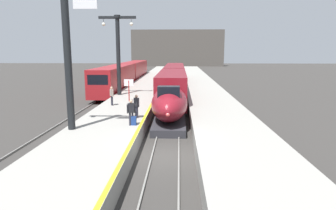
% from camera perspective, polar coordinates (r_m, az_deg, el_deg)
% --- Properties ---
extents(ground_plane, '(260.00, 260.00, 0.00)m').
position_cam_1_polar(ground_plane, '(16.89, -0.50, -9.88)').
color(ground_plane, '#33302D').
extents(platform_left, '(4.80, 110.00, 1.05)m').
position_cam_1_polar(platform_left, '(41.21, -4.55, 2.86)').
color(platform_left, gray).
rests_on(platform_left, ground).
extents(platform_right, '(4.80, 110.00, 1.05)m').
position_cam_1_polar(platform_right, '(41.07, 6.76, 2.80)').
color(platform_right, gray).
rests_on(platform_right, ground).
extents(platform_left_safety_stripe, '(0.20, 107.80, 0.01)m').
position_cam_1_polar(platform_left_safety_stripe, '(40.94, -1.38, 3.59)').
color(platform_left_safety_stripe, yellow).
rests_on(platform_left_safety_stripe, platform_left).
extents(rail_main_left, '(0.08, 110.00, 0.12)m').
position_cam_1_polar(rail_main_left, '(43.74, 0.18, 2.71)').
color(rail_main_left, slate).
rests_on(rail_main_left, ground).
extents(rail_main_right, '(0.08, 110.00, 0.12)m').
position_cam_1_polar(rail_main_right, '(43.72, 2.15, 2.70)').
color(rail_main_right, slate).
rests_on(rail_main_right, ground).
extents(rail_secondary_left, '(0.08, 110.00, 0.12)m').
position_cam_1_polar(rail_secondary_left, '(44.76, -10.25, 2.72)').
color(rail_secondary_left, slate).
rests_on(rail_secondary_left, ground).
extents(rail_secondary_right, '(0.08, 110.00, 0.12)m').
position_cam_1_polar(rail_secondary_right, '(44.46, -8.36, 2.73)').
color(rail_secondary_right, slate).
rests_on(rail_secondary_right, ground).
extents(highspeed_train_main, '(2.92, 38.51, 3.60)m').
position_cam_1_polar(highspeed_train_main, '(38.14, 1.03, 4.41)').
color(highspeed_train_main, maroon).
rests_on(highspeed_train_main, ground).
extents(regional_train_adjacent, '(2.85, 36.60, 3.80)m').
position_cam_1_polar(regional_train_adjacent, '(50.93, -7.90, 6.03)').
color(regional_train_adjacent, maroon).
rests_on(regional_train_adjacent, ground).
extents(station_column_near, '(4.00, 0.68, 9.23)m').
position_cam_1_polar(station_column_near, '(18.87, -18.73, 12.41)').
color(station_column_near, black).
rests_on(station_column_near, platform_left).
extents(station_column_mid, '(4.00, 0.68, 8.56)m').
position_cam_1_polar(station_column_mid, '(33.24, -9.55, 10.87)').
color(station_column_mid, black).
rests_on(station_column_mid, platform_left).
extents(passenger_near_edge, '(0.53, 0.36, 1.69)m').
position_cam_1_polar(passenger_near_edge, '(19.40, -7.08, -1.04)').
color(passenger_near_edge, '#23232D').
rests_on(passenger_near_edge, platform_left).
extents(passenger_mid_platform, '(0.39, 0.49, 1.69)m').
position_cam_1_polar(passenger_mid_platform, '(26.89, -10.73, 2.01)').
color(passenger_mid_platform, '#23232D').
rests_on(passenger_mid_platform, platform_left).
extents(passenger_far_waiting, '(0.42, 0.44, 1.69)m').
position_cam_1_polar(passenger_far_waiting, '(21.56, -6.06, 0.12)').
color(passenger_far_waiting, '#23232D').
rests_on(passenger_far_waiting, platform_left).
extents(rolling_suitcase, '(0.40, 0.22, 0.98)m').
position_cam_1_polar(rolling_suitcase, '(19.57, -6.66, -2.98)').
color(rolling_suitcase, navy).
rests_on(rolling_suitcase, platform_left).
extents(departure_info_board, '(0.90, 0.10, 2.12)m').
position_cam_1_polar(departure_info_board, '(28.82, -7.52, 3.69)').
color(departure_info_board, maroon).
rests_on(departure_info_board, platform_left).
extents(terminus_back_wall, '(36.00, 2.00, 14.00)m').
position_cam_1_polar(terminus_back_wall, '(117.85, 1.82, 10.85)').
color(terminus_back_wall, '#4C4742').
rests_on(terminus_back_wall, ground).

